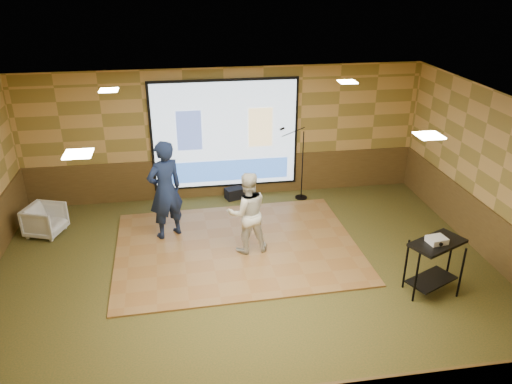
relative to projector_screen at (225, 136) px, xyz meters
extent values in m
plane|color=#313B1B|center=(0.00, -3.44, -1.47)|extent=(9.00, 9.00, 0.00)
cube|color=tan|center=(0.00, 0.06, 0.03)|extent=(9.00, 0.04, 3.00)
cube|color=tan|center=(0.00, -6.94, 0.03)|extent=(9.00, 0.04, 3.00)
cube|color=tan|center=(4.50, -3.44, 0.03)|extent=(0.04, 7.00, 3.00)
cube|color=beige|center=(0.00, -3.44, 1.53)|extent=(9.00, 7.00, 0.04)
cube|color=#4D3719|center=(0.00, 0.04, -1.00)|extent=(9.00, 0.04, 0.95)
cube|color=#4D3719|center=(4.48, -3.44, -1.00)|extent=(0.04, 7.00, 0.95)
cube|color=black|center=(0.00, 0.01, 0.03)|extent=(3.32, 0.03, 2.52)
cube|color=silver|center=(0.00, -0.02, 0.03)|extent=(3.20, 0.02, 2.40)
cube|color=#445897|center=(-0.80, -0.03, 0.18)|extent=(0.55, 0.01, 0.90)
cube|color=#DFC181|center=(0.80, -0.03, 0.18)|extent=(0.55, 0.01, 0.90)
cube|color=blue|center=(0.00, -0.03, -0.82)|extent=(2.88, 0.01, 0.50)
cube|color=#FFEDBF|center=(-2.20, -1.64, 1.50)|extent=(0.32, 0.32, 0.02)
cube|color=#FFEDBF|center=(2.20, -1.64, 1.50)|extent=(0.32, 0.32, 0.02)
cube|color=#FFEDBF|center=(-2.20, -4.94, 1.50)|extent=(0.32, 0.32, 0.02)
cube|color=#FFEDBF|center=(2.20, -4.94, 1.50)|extent=(0.32, 0.32, 0.02)
cube|color=olive|center=(-0.05, -2.42, -1.46)|extent=(4.68, 3.62, 0.03)
imported|color=#152042|center=(-1.36, -1.77, -0.45)|extent=(0.86, 0.77, 1.99)
imported|color=silver|center=(0.13, -2.58, -0.65)|extent=(0.83, 0.67, 1.58)
cylinder|color=black|center=(2.57, -4.54, -1.02)|extent=(0.04, 0.04, 0.92)
cylinder|color=black|center=(3.34, -4.54, -1.02)|extent=(0.04, 0.04, 0.92)
cylinder|color=black|center=(2.57, -4.15, -1.02)|extent=(0.04, 0.04, 0.92)
cylinder|color=black|center=(3.34, -4.15, -1.02)|extent=(0.04, 0.04, 0.92)
cube|color=black|center=(2.95, -4.34, -0.53)|extent=(0.92, 0.48, 0.05)
cube|color=black|center=(2.95, -4.34, -1.23)|extent=(0.82, 0.44, 0.03)
cube|color=silver|center=(2.92, -4.37, -0.46)|extent=(0.32, 0.28, 0.10)
cylinder|color=black|center=(1.71, -0.41, -1.46)|extent=(0.28, 0.28, 0.02)
cylinder|color=black|center=(1.71, -0.41, -0.66)|extent=(0.02, 0.02, 1.63)
cylinder|color=black|center=(1.47, -0.41, 0.15)|extent=(0.52, 0.02, 0.20)
cylinder|color=black|center=(1.22, -0.41, 0.24)|extent=(0.12, 0.05, 0.08)
imported|color=gray|center=(-3.80, -1.27, -1.16)|extent=(0.87, 0.86, 0.62)
cube|color=black|center=(0.16, -0.19, -1.35)|extent=(0.48, 0.39, 0.26)
camera|label=1|loc=(-1.00, -10.71, 3.52)|focal=35.00mm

